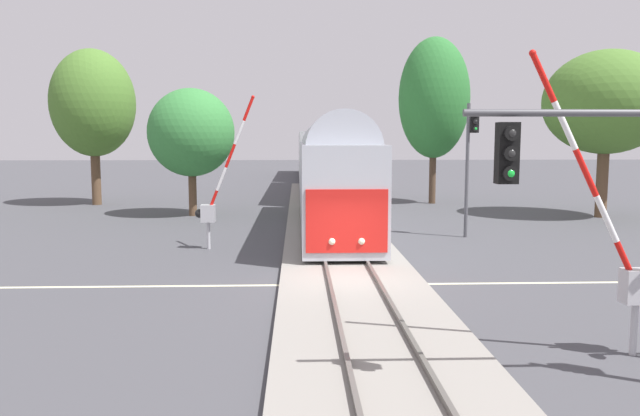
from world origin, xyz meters
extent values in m
plane|color=#47474C|center=(0.00, 0.00, 0.00)|extent=(220.00, 220.00, 0.00)
cube|color=beige|center=(0.00, 0.00, 0.00)|extent=(44.00, 0.20, 0.01)
cube|color=gray|center=(0.00, 0.00, 0.09)|extent=(4.40, 80.00, 0.18)
cube|color=#56514C|center=(-0.72, 0.00, 0.25)|extent=(0.10, 80.00, 0.14)
cube|color=#56514C|center=(0.72, 0.00, 0.25)|extent=(0.10, 80.00, 0.14)
cube|color=#B2B7C1|center=(0.00, 11.07, 2.27)|extent=(3.00, 18.06, 3.90)
cube|color=red|center=(0.00, 2.02, 1.69)|extent=(2.76, 0.08, 2.15)
cylinder|color=#B2B7C1|center=(0.00, 11.07, 4.10)|extent=(2.76, 16.25, 2.76)
sphere|color=#F4F2CC|center=(-0.50, 2.01, 1.00)|extent=(0.24, 0.24, 0.24)
sphere|color=#F4F2CC|center=(0.50, 2.01, 1.00)|extent=(0.24, 0.24, 0.24)
cube|color=silver|center=(0.00, 31.70, 2.62)|extent=(3.00, 21.39, 4.60)
cube|color=black|center=(1.51, 31.70, 2.92)|extent=(0.04, 19.25, 0.90)
cube|color=red|center=(1.52, 31.70, 1.47)|extent=(0.04, 19.68, 0.36)
cube|color=silver|center=(0.00, 53.99, 2.62)|extent=(3.00, 21.39, 4.60)
cube|color=black|center=(1.51, 53.99, 2.92)|extent=(0.04, 19.25, 0.90)
cube|color=red|center=(1.52, 53.99, 1.47)|extent=(0.04, 19.68, 0.36)
cylinder|color=#B7B7BC|center=(5.25, -6.28, 0.55)|extent=(0.14, 0.14, 1.10)
cube|color=#B7B7BC|center=(5.25, -6.28, 1.45)|extent=(0.56, 0.40, 0.70)
cylinder|color=red|center=(5.02, -6.28, 1.91)|extent=(0.57, 0.12, 0.98)
cylinder|color=white|center=(4.55, -6.28, 2.84)|extent=(0.57, 0.12, 0.98)
cylinder|color=red|center=(4.09, -6.28, 3.77)|extent=(0.57, 0.12, 0.98)
cylinder|color=white|center=(3.62, -6.28, 4.70)|extent=(0.57, 0.12, 0.98)
cylinder|color=red|center=(3.15, -6.28, 5.62)|extent=(0.57, 0.12, 0.98)
sphere|color=red|center=(2.92, -6.28, 6.09)|extent=(0.14, 0.14, 0.14)
cylinder|color=#B7B7BC|center=(-5.25, 6.28, 0.55)|extent=(0.14, 0.14, 1.10)
cube|color=#B7B7BC|center=(-5.25, 6.28, 1.45)|extent=(0.56, 0.40, 0.70)
sphere|color=black|center=(-5.60, 6.28, 1.45)|extent=(0.36, 0.36, 0.36)
cylinder|color=red|center=(-5.07, 6.28, 1.91)|extent=(0.48, 0.12, 0.97)
cylinder|color=white|center=(-4.70, 6.28, 2.84)|extent=(0.48, 0.12, 0.97)
cylinder|color=red|center=(-4.33, 6.28, 3.76)|extent=(0.48, 0.12, 0.97)
cylinder|color=white|center=(-3.96, 6.28, 4.69)|extent=(0.48, 0.12, 0.97)
cylinder|color=red|center=(-3.58, 6.28, 5.61)|extent=(0.48, 0.12, 0.97)
sphere|color=red|center=(-3.40, 6.28, 6.07)|extent=(0.14, 0.14, 0.14)
cylinder|color=#4C4C51|center=(3.49, -8.34, 4.85)|extent=(4.90, 0.12, 0.12)
cube|color=black|center=(1.77, -8.34, 4.20)|extent=(0.34, 0.26, 1.00)
sphere|color=#262626|center=(1.77, -8.49, 4.52)|extent=(0.20, 0.20, 0.20)
cylinder|color=black|center=(1.77, -8.52, 4.52)|extent=(0.24, 0.10, 0.24)
sphere|color=#262626|center=(1.77, -8.49, 4.20)|extent=(0.20, 0.20, 0.20)
cylinder|color=black|center=(1.77, -8.52, 4.20)|extent=(0.24, 0.10, 0.24)
sphere|color=green|center=(1.77, -8.49, 3.88)|extent=(0.20, 0.20, 0.20)
cylinder|color=black|center=(1.77, -8.52, 3.88)|extent=(0.24, 0.10, 0.24)
cylinder|color=#4C4C51|center=(5.95, 8.86, 3.00)|extent=(0.16, 0.16, 6.00)
cube|color=black|center=(6.23, 8.86, 5.20)|extent=(0.34, 0.26, 1.00)
sphere|color=#262626|center=(6.23, 8.71, 5.52)|extent=(0.20, 0.20, 0.20)
cylinder|color=black|center=(6.23, 8.68, 5.52)|extent=(0.24, 0.10, 0.24)
sphere|color=#262626|center=(6.23, 8.71, 5.20)|extent=(0.20, 0.20, 0.20)
cylinder|color=black|center=(6.23, 8.68, 5.20)|extent=(0.24, 0.10, 0.24)
sphere|color=green|center=(6.23, 8.71, 4.88)|extent=(0.20, 0.20, 0.20)
cylinder|color=black|center=(6.23, 8.68, 4.88)|extent=(0.24, 0.10, 0.24)
cylinder|color=brown|center=(-7.72, 17.12, 1.45)|extent=(0.46, 0.46, 2.91)
ellipsoid|color=#38843D|center=(-7.72, 17.12, 4.79)|extent=(4.92, 4.92, 5.02)
cylinder|color=brown|center=(15.56, 15.59, 2.15)|extent=(0.64, 0.64, 4.30)
ellipsoid|color=#4C7A2D|center=(15.56, 15.59, 6.46)|extent=(6.85, 6.85, 5.77)
cylinder|color=#4C3828|center=(7.62, 23.36, 2.07)|extent=(0.46, 0.46, 4.14)
ellipsoid|color=#2D7533|center=(7.62, 23.36, 7.19)|extent=(4.79, 4.79, 8.13)
cylinder|color=brown|center=(-15.23, 23.35, 2.07)|extent=(0.61, 0.61, 4.14)
ellipsoid|color=#4C7A2D|center=(-15.23, 23.35, 6.80)|extent=(5.51, 5.51, 7.09)
camera|label=1|loc=(-1.64, -18.19, 4.44)|focal=34.23mm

